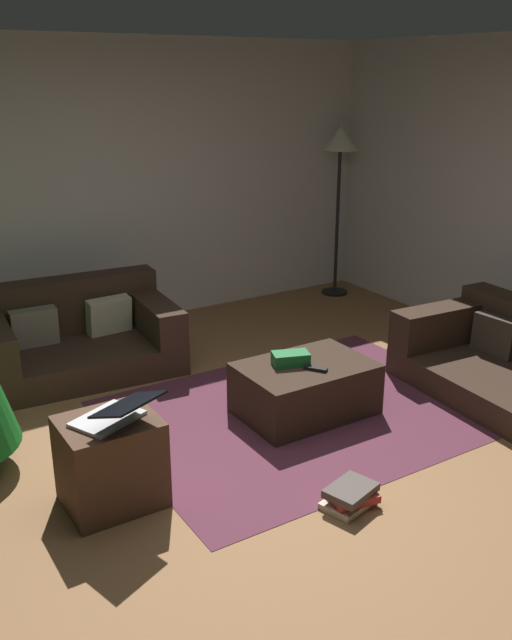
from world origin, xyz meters
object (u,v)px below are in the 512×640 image
object	(u,v)px
gift_box	(291,359)
laptop	(115,413)
tv_remote	(316,369)
side_table	(111,462)
book_stack	(350,496)
corner_lamp	(340,152)
ottoman	(305,389)
couch_left	(75,337)

from	to	relation	value
gift_box	laptop	distance (m)	1.51
tv_remote	side_table	size ratio (longest dim) A/B	0.31
gift_box	book_stack	xyz separation A→B (m)	(-0.36, -1.11, -0.35)
corner_lamp	gift_box	bearing A→B (deg)	-134.42
book_stack	side_table	bearing A→B (deg)	146.27
ottoman	gift_box	distance (m)	0.25
side_table	book_stack	distance (m)	1.34
gift_box	corner_lamp	size ratio (longest dim) A/B	0.14
ottoman	laptop	bearing A→B (deg)	-166.17
side_table	ottoman	bearing A→B (deg)	11.64
couch_left	book_stack	xyz separation A→B (m)	(0.65, -2.70, -0.20)
corner_lamp	laptop	bearing A→B (deg)	-144.14
gift_box	tv_remote	world-z (taller)	gift_box
gift_box	book_stack	size ratio (longest dim) A/B	0.75
laptop	book_stack	xyz separation A→B (m)	(1.08, -0.68, -0.51)
side_table	couch_left	bearing A→B (deg)	77.02
book_stack	corner_lamp	xyz separation A→B (m)	(2.41, 3.20, 1.45)
gift_box	corner_lamp	bearing A→B (deg)	45.58
laptop	corner_lamp	size ratio (longest dim) A/B	0.29
book_stack	corner_lamp	world-z (taller)	corner_lamp
ottoman	laptop	world-z (taller)	laptop
gift_box	couch_left	bearing A→B (deg)	122.50
tv_remote	gift_box	bearing A→B (deg)	83.11
ottoman	book_stack	size ratio (longest dim) A/B	2.74
tv_remote	corner_lamp	distance (m)	3.19
couch_left	gift_box	xyz separation A→B (m)	(1.01, -1.59, 0.15)
couch_left	tv_remote	world-z (taller)	couch_left
couch_left	book_stack	size ratio (longest dim) A/B	4.76
gift_box	side_table	xyz separation A→B (m)	(-1.46, -0.38, -0.16)
couch_left	ottoman	bearing A→B (deg)	128.28
couch_left	book_stack	distance (m)	2.78
ottoman	corner_lamp	size ratio (longest dim) A/B	0.51
gift_box	corner_lamp	world-z (taller)	corner_lamp
gift_box	tv_remote	xyz separation A→B (m)	(0.09, -0.17, -0.03)
laptop	book_stack	size ratio (longest dim) A/B	1.57
couch_left	ottoman	distance (m)	1.98
laptop	book_stack	world-z (taller)	laptop
tv_remote	laptop	xyz separation A→B (m)	(-1.53, -0.26, 0.19)
ottoman	side_table	bearing A→B (deg)	-168.36
gift_box	tv_remote	distance (m)	0.20
side_table	book_stack	size ratio (longest dim) A/B	1.56
laptop	corner_lamp	xyz separation A→B (m)	(3.48, 2.52, 0.94)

